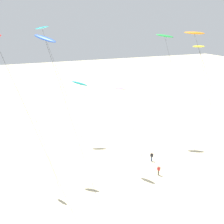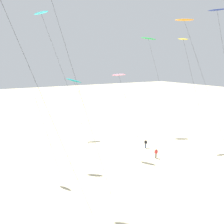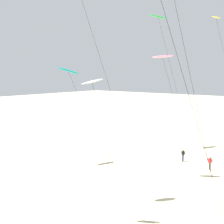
{
  "view_description": "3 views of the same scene",
  "coord_description": "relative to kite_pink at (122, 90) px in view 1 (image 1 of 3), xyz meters",
  "views": [
    {
      "loc": [
        -14.28,
        -27.17,
        23.27
      ],
      "look_at": [
        -0.12,
        8.11,
        9.32
      ],
      "focal_mm": 39.07,
      "sensor_mm": 36.0,
      "label": 1
    },
    {
      "loc": [
        -16.07,
        -21.0,
        15.18
      ],
      "look_at": [
        -0.29,
        6.56,
        7.62
      ],
      "focal_mm": 30.82,
      "sensor_mm": 36.0,
      "label": 2
    },
    {
      "loc": [
        -29.39,
        -10.37,
        11.85
      ],
      "look_at": [
        -2.74,
        10.55,
        7.36
      ],
      "focal_mm": 45.79,
      "sensor_mm": 36.0,
      "label": 3
    }
  ],
  "objects": [
    {
      "name": "ground_plane",
      "position": [
        -0.44,
        -5.6,
        -13.72
      ],
      "size": [
        260.0,
        260.0,
        0.0
      ],
      "primitive_type": "plane",
      "color": "beige"
    },
    {
      "name": "kite_flyer_middle",
      "position": [
        5.95,
        -0.24,
        -12.83
      ],
      "size": [
        0.73,
        0.72,
        1.67
      ],
      "color": "navy",
      "rests_on": "ground"
    },
    {
      "name": "kite_yellow",
      "position": [
        12.27,
        -1.9,
        5.61
      ],
      "size": [
        6.12,
        4.42,
        20.04
      ],
      "color": "yellow",
      "rests_on": "ground"
    },
    {
      "name": "kite_blue",
      "position": [
        -11.29,
        -5.66,
        7.72
      ],
      "size": [
        5.97,
        4.89,
        22.29
      ],
      "color": "blue",
      "rests_on": "ground"
    },
    {
      "name": "kite_teal",
      "position": [
        -3.45,
        12.06,
        -1.46
      ],
      "size": [
        5.46,
        3.92,
        12.94
      ],
      "color": "teal",
      "rests_on": "ground"
    },
    {
      "name": "kite_orange",
      "position": [
        8.57,
        -4.93,
        8.0
      ],
      "size": [
        8.67,
        6.81,
        22.27
      ],
      "color": "orange",
      "rests_on": "ground"
    },
    {
      "name": "kite_green",
      "position": [
        12.0,
        7.37,
        7.14
      ],
      "size": [
        6.82,
        5.17,
        21.49
      ],
      "color": "green",
      "rests_on": "ground"
    },
    {
      "name": "kite_cyan",
      "position": [
        -10.27,
        4.27,
        8.31
      ],
      "size": [
        6.93,
        5.32,
        22.96
      ],
      "color": "#33BFE0",
      "rests_on": "ground"
    },
    {
      "name": "kite_flyer_nearest",
      "position": [
        4.81,
        -4.35,
        -12.83
      ],
      "size": [
        0.73,
        0.73,
        1.67
      ],
      "color": "#4C4738",
      "rests_on": "ground"
    },
    {
      "name": "kite_pink",
      "position": [
        0.0,
        0.0,
        0.0
      ],
      "size": [
        4.54,
        3.93,
        14.14
      ],
      "color": "pink",
      "rests_on": "ground"
    },
    {
      "name": "kite_white",
      "position": [
        -12.9,
        -0.76,
        -2.74
      ],
      "size": [
        2.88,
        2.57,
        11.56
      ],
      "color": "white",
      "rests_on": "ground"
    }
  ]
}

